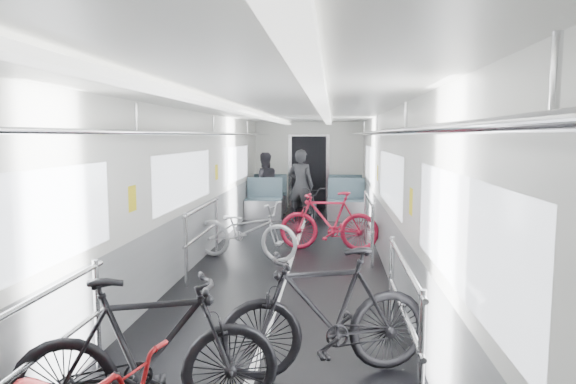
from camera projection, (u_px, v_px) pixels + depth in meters
The scene contains 8 objects.
car_shell at pixel (295, 186), 9.13m from camera, with size 3.02×14.01×2.41m.
bike_left_mid at pixel (150, 352), 3.52m from camera, with size 0.51×1.80×1.08m, color black.
bike_left_far at pixel (245, 230), 8.40m from camera, with size 0.64×1.83×0.96m, color silver.
bike_right_near at pixel (326, 313), 4.29m from camera, with size 0.51×1.81×1.09m, color black.
bike_right_far at pixel (329, 221), 9.02m from camera, with size 0.49×1.75×1.05m, color #B0152F.
bike_aisle at pixel (311, 203), 12.19m from camera, with size 0.56×1.59×0.84m, color black.
person_standing at pixel (301, 185), 12.16m from camera, with size 0.62×0.41×1.70m, color black.
person_seated at pixel (264, 183), 13.40m from camera, with size 0.77×0.60×1.59m, color #2D2C34.
Camera 1 is at (0.67, -7.29, 2.02)m, focal length 32.00 mm.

